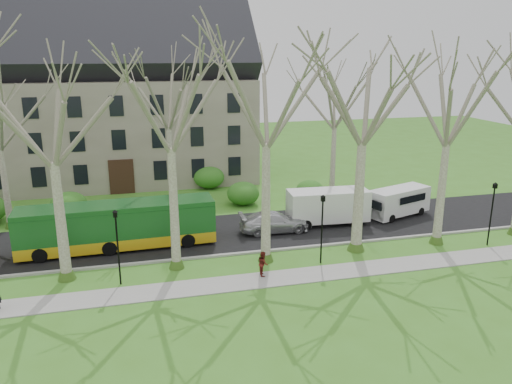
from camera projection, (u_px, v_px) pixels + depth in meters
ground at (222, 266)px, 30.45m from camera, size 120.00×120.00×0.00m
sidewalk at (230, 284)px, 28.11m from camera, size 70.00×2.00×0.06m
road at (209, 235)px, 35.57m from camera, size 80.00×8.00×0.06m
curb at (218, 256)px, 31.83m from camera, size 80.00×0.25×0.14m
building at (117, 99)px, 49.22m from camera, size 26.50×12.20×16.00m
tree_row_verge at (219, 153)px, 28.81m from camera, size 49.00×7.00×14.00m
tree_row_far at (179, 140)px, 38.75m from camera, size 33.00×7.00×12.00m
lamp_row at (225, 232)px, 28.81m from camera, size 36.22×0.22×4.30m
hedges at (138, 194)px, 42.14m from camera, size 30.60×8.60×2.00m
bus_follow at (118, 225)px, 32.76m from camera, size 12.62×2.97×3.14m
sedan at (274, 222)px, 35.92m from camera, size 5.08×2.16×1.46m
van_a at (328, 207)px, 37.36m from camera, size 6.12×2.55×2.61m
van_b at (399, 202)px, 39.18m from camera, size 5.48×3.41×2.25m
pedestrian_b at (263, 263)px, 28.93m from camera, size 0.62×0.76×1.45m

